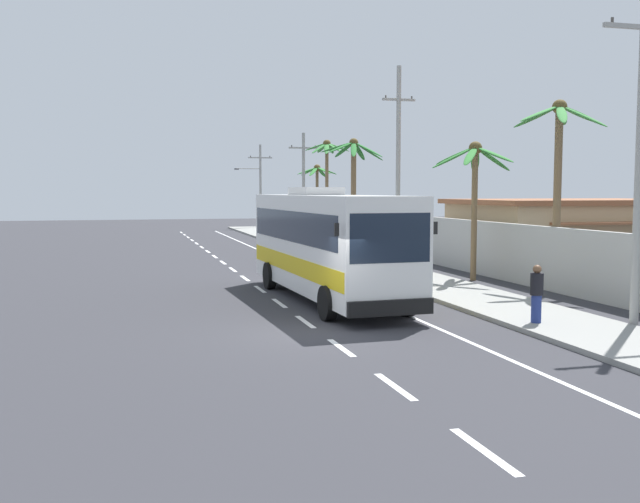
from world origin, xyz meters
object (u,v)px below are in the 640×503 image
palm_nearest (474,175)px  pedestrian_near_kerb (537,292)px  utility_pole_nearest (640,149)px  palm_farthest (559,154)px  motorcycle_beside_bus (323,255)px  utility_pole_mid (398,162)px  roadside_building (572,232)px  palm_third (317,181)px  utility_pole_far (304,184)px  coach_bus_foreground (327,241)px  palm_fourth (327,165)px  utility_pole_distant (259,183)px  palm_second (353,171)px

palm_nearest → pedestrian_near_kerb: bearing=-107.8°
utility_pole_nearest → palm_farthest: utility_pole_nearest is taller
palm_farthest → motorcycle_beside_bus: bearing=124.0°
utility_pole_mid → roadside_building: (7.94, -3.77, -3.58)m
utility_pole_mid → palm_third: bearing=85.9°
utility_pole_far → roadside_building: size_ratio=0.74×
palm_farthest → utility_pole_far: bearing=94.8°
palm_third → utility_pole_mid: bearing=-94.1°
palm_farthest → roadside_building: palm_farthest is taller
coach_bus_foreground → palm_third: (8.69, 33.77, 2.55)m
utility_pole_nearest → palm_third: utility_pole_nearest is taller
palm_nearest → palm_third: bearing=87.7°
utility_pole_far → roadside_building: (8.41, -22.45, -2.63)m
utility_pole_nearest → utility_pole_mid: 18.68m
pedestrian_near_kerb → utility_pole_nearest: size_ratio=0.17×
utility_pole_mid → palm_fourth: (0.22, 14.53, 0.41)m
utility_pole_distant → palm_third: utility_pole_distant is taller
coach_bus_foreground → palm_second: bearing=69.5°
utility_pole_far → palm_nearest: utility_pole_far is taller
coach_bus_foreground → palm_fourth: (7.33, 25.97, 3.65)m
utility_pole_mid → utility_pole_far: bearing=91.4°
motorcycle_beside_bus → palm_farthest: size_ratio=0.27×
motorcycle_beside_bus → palm_nearest: palm_nearest is taller
palm_nearest → utility_pole_distant: bearing=91.1°
coach_bus_foreground → utility_pole_far: size_ratio=1.37×
pedestrian_near_kerb → utility_pole_mid: bearing=123.0°
coach_bus_foreground → roadside_building: bearing=27.0°
utility_pole_distant → palm_second: size_ratio=1.21×
palm_fourth → roadside_building: 20.26m
utility_pole_distant → roadside_building: (8.43, -41.13, -2.86)m
utility_pole_nearest → utility_pole_distant: (-0.20, 56.04, -0.38)m
palm_third → palm_farthest: (0.48, -33.65, 0.62)m
coach_bus_foreground → utility_pole_mid: size_ratio=1.10×
utility_pole_nearest → utility_pole_far: size_ratio=1.14×
utility_pole_nearest → roadside_building: bearing=61.1°
utility_pole_mid → palm_farthest: size_ratio=1.42×
palm_nearest → palm_farthest: bearing=-64.0°
motorcycle_beside_bus → utility_pole_far: (4.06, 20.21, 3.69)m
motorcycle_beside_bus → roadside_building: 12.71m
roadside_building → coach_bus_foreground: bearing=-153.0°
motorcycle_beside_bus → utility_pole_nearest: utility_pole_nearest is taller
coach_bus_foreground → palm_farthest: palm_farthest is taller
utility_pole_distant → palm_farthest: 48.75m
utility_pole_distant → palm_third: bearing=-82.1°
palm_nearest → roadside_building: bearing=28.0°
utility_pole_nearest → palm_second: (0.01, 25.46, 0.04)m
utility_pole_far → palm_fourth: utility_pole_far is taller
utility_pole_nearest → utility_pole_mid: size_ratio=0.92×
utility_pole_nearest → palm_fourth: bearing=89.1°
pedestrian_near_kerb → utility_pole_nearest: (2.61, -0.74, 3.96)m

